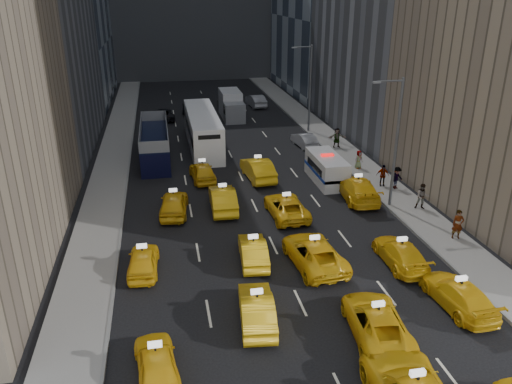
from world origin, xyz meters
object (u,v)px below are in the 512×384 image
double_decker (155,142)px  box_truck (231,105)px  nypd_van (327,169)px  city_bus (203,130)px  pedestrian_0 (458,224)px

double_decker → box_truck: 16.37m
nypd_van → box_truck: (-4.31, 22.19, 0.47)m
double_decker → city_bus: (4.55, 2.85, 0.12)m
nypd_van → city_bus: (-8.69, 11.33, 0.61)m
double_decker → pedestrian_0: double_decker is taller
nypd_van → double_decker: bearing=151.0°
box_truck → pedestrian_0: (8.90, -33.25, -0.43)m
box_truck → city_bus: bearing=-117.5°
city_bus → pedestrian_0: (13.28, -22.39, -0.57)m
nypd_van → city_bus: bearing=131.1°
double_decker → box_truck: size_ratio=1.56×
city_bus → box_truck: (4.38, 10.86, -0.15)m
nypd_van → box_truck: bearing=104.6°
nypd_van → double_decker: double_decker is taller
city_bus → pedestrian_0: bearing=-63.5°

